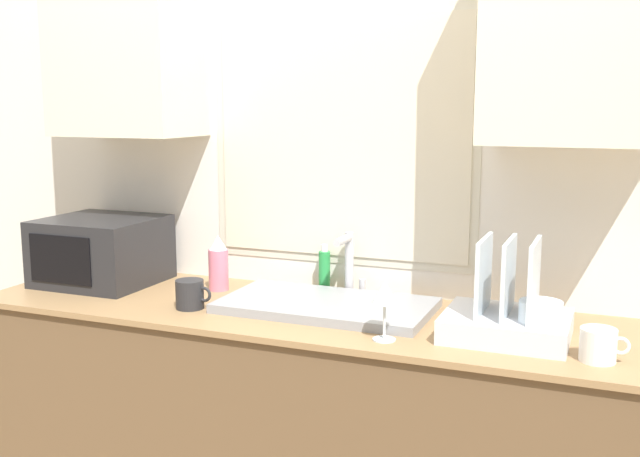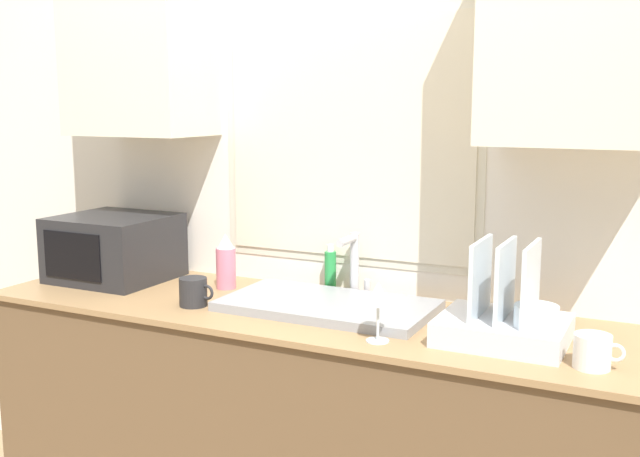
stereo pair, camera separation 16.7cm
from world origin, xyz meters
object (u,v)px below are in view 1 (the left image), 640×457
faucet (349,260)px  mug_near_sink (190,294)px  dish_rack (510,316)px  spray_bottle (218,264)px  wine_glass (385,295)px  microwave (102,251)px  soap_bottle (324,270)px

faucet → mug_near_sink: size_ratio=1.75×
dish_rack → mug_near_sink: dish_rack is taller
dish_rack → spray_bottle: (-1.06, 0.18, 0.03)m
dish_rack → mug_near_sink: bearing=-176.1°
dish_rack → mug_near_sink: size_ratio=2.78×
spray_bottle → mug_near_sink: size_ratio=1.59×
spray_bottle → mug_near_sink: (0.04, -0.25, -0.05)m
dish_rack → wine_glass: (-0.33, -0.15, 0.07)m
mug_near_sink → spray_bottle: bearing=98.2°
faucet → microwave: 0.94m
faucet → wine_glass: bearing=-58.6°
spray_bottle → soap_bottle: 0.38m
dish_rack → spray_bottle: bearing=170.3°
soap_bottle → wine_glass: bearing=-51.3°
dish_rack → spray_bottle: 1.08m
microwave → mug_near_sink: bearing=-20.5°
faucet → microwave: size_ratio=0.55×
soap_bottle → mug_near_sink: 0.50m
microwave → wine_glass: 1.22m
dish_rack → soap_bottle: size_ratio=2.06×
microwave → wine_glass: size_ratio=2.34×
dish_rack → soap_bottle: dish_rack is taller
dish_rack → spray_bottle: dish_rack is taller
faucet → spray_bottle: bearing=-167.6°
wine_glass → microwave: bearing=167.4°
mug_near_sink → wine_glass: bearing=-6.6°
faucet → wine_glass: size_ratio=1.28×
faucet → dish_rack: 0.66m
spray_bottle → faucet: bearing=12.4°
faucet → microwave: microwave is taller
spray_bottle → wine_glass: (0.73, -0.33, 0.04)m
soap_bottle → dish_rack: bearing=-23.8°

